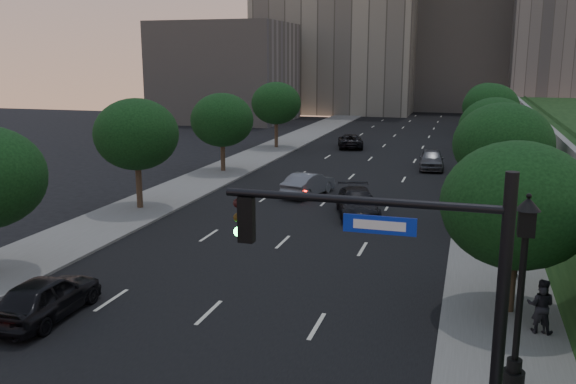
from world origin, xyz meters
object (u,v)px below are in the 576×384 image
(sedan_mid_left, at_px, (308,184))
(sedan_near_right, at_px, (357,203))
(traffic_signal_mast, at_px, (439,339))
(pedestrian_a, at_px, (540,310))
(pedestrian_b, at_px, (541,306))
(sedan_far_right, at_px, (431,159))
(street_lamp, at_px, (520,304))
(sedan_near_left, at_px, (46,297))
(pedestrian_c, at_px, (515,259))
(sedan_far_left, at_px, (350,141))

(sedan_mid_left, xyz_separation_m, sedan_near_right, (4.14, -4.58, 0.01))
(traffic_signal_mast, height_order, pedestrian_a, traffic_signal_mast)
(traffic_signal_mast, height_order, pedestrian_b, traffic_signal_mast)
(sedan_far_right, bearing_deg, pedestrian_b, -84.17)
(street_lamp, relative_size, sedan_near_left, 1.20)
(pedestrian_b, bearing_deg, sedan_near_right, -48.28)
(pedestrian_b, bearing_deg, street_lamp, 85.53)
(sedan_mid_left, height_order, pedestrian_c, pedestrian_c)
(street_lamp, relative_size, pedestrian_c, 3.66)
(pedestrian_b, relative_size, pedestrian_c, 1.18)
(sedan_far_right, bearing_deg, sedan_near_right, -104.44)
(sedan_far_left, distance_m, sedan_far_right, 13.58)
(sedan_near_right, bearing_deg, sedan_near_left, -131.57)
(sedan_far_left, xyz_separation_m, pedestrian_a, (14.30, -41.28, 0.25))
(sedan_near_left, relative_size, pedestrian_c, 3.04)
(street_lamp, distance_m, pedestrian_c, 9.49)
(pedestrian_c, bearing_deg, pedestrian_b, 102.85)
(traffic_signal_mast, height_order, sedan_far_right, traffic_signal_mast)
(pedestrian_c, bearing_deg, sedan_near_right, -38.90)
(sedan_far_right, height_order, pedestrian_a, pedestrian_a)
(sedan_far_right, height_order, pedestrian_b, pedestrian_b)
(sedan_far_right, xyz_separation_m, pedestrian_c, (5.02, -25.60, 0.09))
(traffic_signal_mast, bearing_deg, street_lamp, 69.36)
(pedestrian_a, height_order, pedestrian_c, pedestrian_a)
(sedan_mid_left, relative_size, pedestrian_b, 2.61)
(traffic_signal_mast, relative_size, pedestrian_a, 4.29)
(sedan_mid_left, relative_size, sedan_far_right, 0.97)
(traffic_signal_mast, height_order, sedan_mid_left, traffic_signal_mast)
(sedan_near_right, bearing_deg, sedan_far_left, 84.85)
(sedan_near_right, height_order, pedestrian_c, pedestrian_c)
(street_lamp, distance_m, sedan_near_right, 19.42)
(traffic_signal_mast, distance_m, sedan_near_left, 14.91)
(traffic_signal_mast, distance_m, sedan_mid_left, 29.17)
(sedan_far_left, height_order, pedestrian_c, pedestrian_c)
(sedan_near_right, xyz_separation_m, sedan_far_right, (3.06, 17.10, 0.04))
(traffic_signal_mast, bearing_deg, sedan_far_left, 102.83)
(sedan_mid_left, distance_m, sedan_far_left, 22.91)
(sedan_near_right, bearing_deg, pedestrian_a, -75.30)
(sedan_mid_left, distance_m, sedan_far_right, 14.44)
(pedestrian_c, bearing_deg, street_lamp, 94.16)
(sedan_near_right, distance_m, pedestrian_c, 11.72)
(street_lamp, bearing_deg, pedestrian_a, 75.55)
(sedan_far_left, relative_size, sedan_near_right, 0.95)
(sedan_far_right, bearing_deg, traffic_signal_mast, -90.55)
(sedan_near_right, bearing_deg, traffic_signal_mast, -92.99)
(pedestrian_a, relative_size, pedestrian_c, 1.06)
(pedestrian_c, bearing_deg, sedan_mid_left, -39.41)
(sedan_mid_left, height_order, sedan_far_right, sedan_far_right)
(pedestrian_b, bearing_deg, sedan_mid_left, -45.49)
(street_lamp, bearing_deg, pedestrian_b, 75.79)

